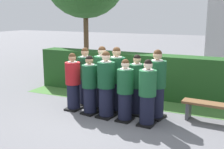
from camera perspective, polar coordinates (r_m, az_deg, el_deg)
The scene contains 14 objects.
ground_plane at distance 7.33m, azimuth -0.90°, elevation -8.46°, with size 60.00×60.00×0.00m, color slate.
student_in_red_blazer at distance 7.73m, azimuth -7.84°, elevation -1.72°, with size 0.41×0.46×1.56m.
student_front_row_1 at distance 7.36m, azimuth -4.49°, elevation -2.41°, with size 0.43×0.50×1.54m.
student_front_row_2 at distance 7.08m, azimuth -1.19°, elevation -2.38°, with size 0.45×0.56×1.68m.
student_front_row_3 at distance 6.86m, azimuth 2.66°, elevation -3.52°, with size 0.40×0.46×1.53m.
student_front_row_4 at distance 6.63m, azimuth 7.12°, elevation -3.99°, with size 0.41×0.47×1.57m.
student_rear_row_0 at distance 8.10m, azimuth -5.35°, elevation -0.68°, with size 0.43×0.50×1.66m.
student_rear_row_1 at distance 7.82m, azimuth -1.98°, elevation -0.85°, with size 0.48×0.57×1.72m.
student_rear_row_2 at distance 7.53m, azimuth 0.91°, elevation -1.30°, with size 0.47×0.55×1.74m.
student_rear_row_3 at distance 7.32m, azimuth 4.97°, elevation -2.38°, with size 0.41×0.46×1.58m.
student_rear_row_4 at distance 7.09m, azimuth 8.95°, elevation -2.30°, with size 0.48×0.55×1.74m.
hedge at distance 9.13m, azimuth 5.26°, elevation 0.01°, with size 7.00×0.70×1.34m.
wooden_bench at distance 7.26m, azimuth 19.42°, elevation -6.45°, with size 1.42×0.45×0.48m.
lawn_strip at distance 8.58m, azimuth 3.34°, elevation -5.36°, with size 7.00×0.90×0.01m, color #477A38.
Camera 1 is at (3.02, -6.17, 2.57)m, focal length 45.48 mm.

